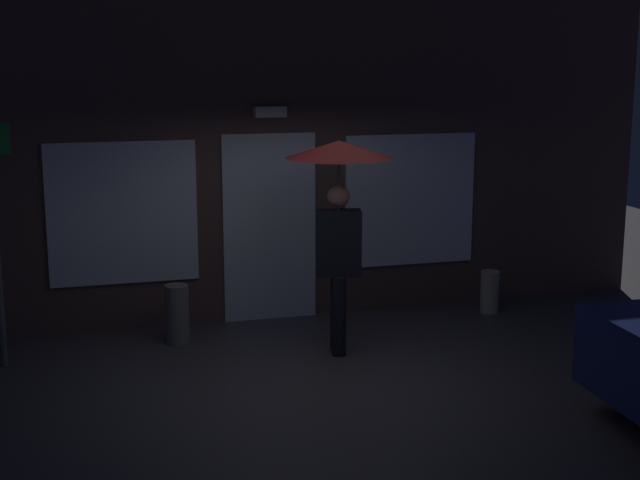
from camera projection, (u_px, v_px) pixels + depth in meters
name	position (u px, v px, depth m)	size (l,w,h in m)	color
ground_plane	(322.00, 379.00, 8.82)	(18.00, 18.00, 0.00)	#423F44
building_facade	(265.00, 132.00, 10.59)	(9.64, 0.48, 4.44)	brown
person_with_umbrella	(339.00, 191.00, 9.28)	(1.09, 1.09, 2.24)	black
sidewalk_bollard	(177.00, 314.00, 9.87)	(0.26, 0.26, 0.65)	slate
sidewalk_bollard_2	(490.00, 292.00, 11.06)	(0.22, 0.22, 0.52)	#B2A899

